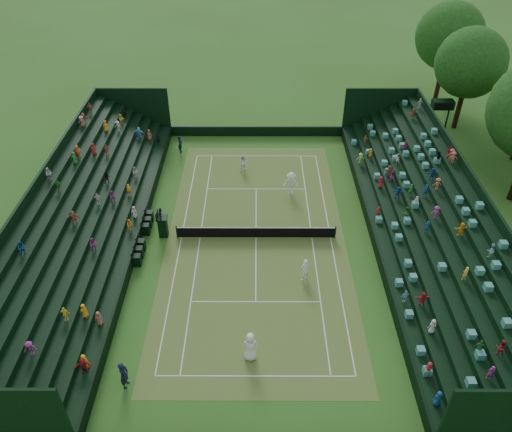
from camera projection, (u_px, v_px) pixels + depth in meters
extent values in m
plane|color=#325B1C|center=(256.00, 238.00, 36.67)|extent=(160.00, 160.00, 0.00)
cube|color=#347D29|center=(256.00, 238.00, 36.67)|extent=(12.97, 26.77, 0.01)
cube|color=black|center=(256.00, 131.00, 49.06)|extent=(17.17, 0.20, 1.00)
cube|color=black|center=(372.00, 233.00, 36.35)|extent=(0.20, 31.77, 1.00)
cube|color=black|center=(140.00, 232.00, 36.39)|extent=(0.20, 31.77, 1.00)
cube|color=black|center=(379.00, 233.00, 36.35)|extent=(0.80, 32.00, 1.00)
cube|color=black|center=(391.00, 230.00, 36.21)|extent=(0.80, 32.00, 1.45)
cube|color=black|center=(402.00, 228.00, 36.07)|extent=(0.80, 32.00, 1.90)
cube|color=black|center=(414.00, 225.00, 35.94)|extent=(0.80, 32.00, 2.35)
cube|color=black|center=(425.00, 223.00, 35.80)|extent=(0.80, 32.00, 2.80)
cube|color=black|center=(437.00, 220.00, 35.66)|extent=(0.80, 32.00, 3.25)
cube|color=black|center=(449.00, 218.00, 35.52)|extent=(0.80, 32.00, 3.70)
cube|color=black|center=(461.00, 216.00, 35.39)|extent=(0.80, 32.00, 4.15)
cube|color=black|center=(470.00, 211.00, 35.16)|extent=(0.20, 32.00, 4.90)
cube|color=black|center=(133.00, 232.00, 36.39)|extent=(0.80, 32.00, 1.00)
cube|color=black|center=(122.00, 230.00, 36.25)|extent=(0.80, 32.00, 1.45)
cube|color=black|center=(110.00, 227.00, 36.12)|extent=(0.80, 32.00, 1.90)
cube|color=black|center=(99.00, 225.00, 35.99)|extent=(0.80, 32.00, 2.35)
cube|color=black|center=(87.00, 222.00, 35.85)|extent=(0.80, 32.00, 2.80)
cube|color=black|center=(75.00, 220.00, 35.72)|extent=(0.80, 32.00, 3.25)
cube|color=black|center=(63.00, 217.00, 35.59)|extent=(0.80, 32.00, 3.70)
cube|color=black|center=(51.00, 215.00, 35.45)|extent=(0.80, 32.00, 4.15)
cube|color=black|center=(43.00, 211.00, 35.23)|extent=(0.20, 32.00, 4.90)
cylinder|color=black|center=(177.00, 232.00, 36.36)|extent=(0.10, 0.10, 1.06)
cylinder|color=black|center=(335.00, 232.00, 36.34)|extent=(0.10, 0.10, 1.06)
cube|color=black|center=(256.00, 233.00, 36.39)|extent=(11.57, 0.02, 0.86)
cube|color=white|center=(256.00, 228.00, 36.11)|extent=(11.57, 0.04, 0.07)
cylinder|color=black|center=(431.00, 122.00, 48.51)|extent=(0.16, 0.16, 3.00)
cylinder|color=black|center=(446.00, 122.00, 48.50)|extent=(0.16, 0.16, 3.00)
cube|color=black|center=(443.00, 104.00, 47.42)|extent=(2.00, 1.00, 0.80)
cylinder|color=black|center=(458.00, 111.00, 49.71)|extent=(0.50, 0.50, 3.61)
sphere|color=#124113|center=(471.00, 63.00, 46.77)|extent=(6.59, 6.59, 6.59)
cylinder|color=black|center=(439.00, 83.00, 55.08)|extent=(0.50, 0.50, 3.83)
sphere|color=#124113|center=(450.00, 36.00, 51.96)|extent=(7.00, 7.00, 7.00)
cube|color=black|center=(163.00, 227.00, 36.40)|extent=(0.62, 0.62, 1.59)
cube|color=black|center=(162.00, 218.00, 35.90)|extent=(0.79, 0.79, 0.09)
cube|color=black|center=(157.00, 214.00, 35.71)|extent=(0.07, 0.79, 0.62)
imported|color=black|center=(161.00, 213.00, 35.62)|extent=(0.39, 0.46, 0.82)
cube|color=black|center=(137.00, 260.00, 34.08)|extent=(0.52, 0.52, 0.84)
cube|color=black|center=(132.00, 254.00, 33.77)|extent=(0.06, 0.52, 0.52)
cube|color=black|center=(139.00, 252.00, 34.72)|extent=(0.52, 0.52, 0.84)
cube|color=black|center=(135.00, 247.00, 34.41)|extent=(0.06, 0.52, 0.52)
cube|color=black|center=(142.00, 245.00, 35.36)|extent=(0.52, 0.52, 0.84)
cube|color=black|center=(137.00, 239.00, 35.05)|extent=(0.06, 0.52, 0.52)
cube|color=black|center=(146.00, 229.00, 36.80)|extent=(0.52, 0.52, 0.84)
cube|color=black|center=(142.00, 224.00, 36.48)|extent=(0.06, 0.52, 0.52)
cube|color=black|center=(148.00, 223.00, 37.44)|extent=(0.52, 0.52, 0.84)
cube|color=black|center=(144.00, 217.00, 37.12)|extent=(0.06, 0.52, 0.52)
cube|color=black|center=(150.00, 216.00, 38.08)|extent=(0.52, 0.52, 0.84)
cube|color=black|center=(145.00, 211.00, 37.76)|extent=(0.06, 0.52, 0.52)
imported|color=white|center=(250.00, 347.00, 27.55)|extent=(0.98, 0.64, 1.99)
imported|color=white|center=(305.00, 270.00, 32.65)|extent=(0.77, 0.70, 1.75)
imported|color=white|center=(244.00, 163.00, 43.61)|extent=(0.95, 0.85, 1.62)
imported|color=white|center=(291.00, 183.00, 40.68)|extent=(1.32, 0.81, 1.99)
imported|color=black|center=(180.00, 144.00, 46.24)|extent=(0.46, 0.65, 1.69)
imported|color=black|center=(124.00, 375.00, 26.19)|extent=(0.51, 0.71, 1.80)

